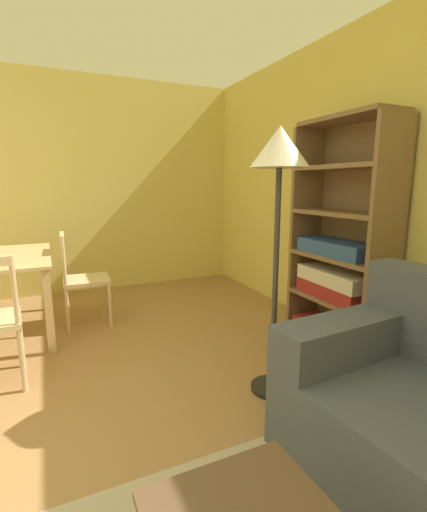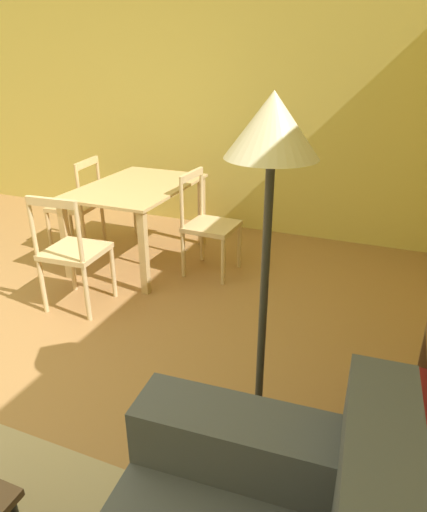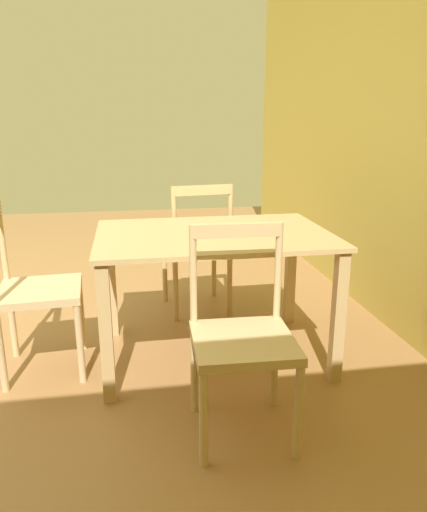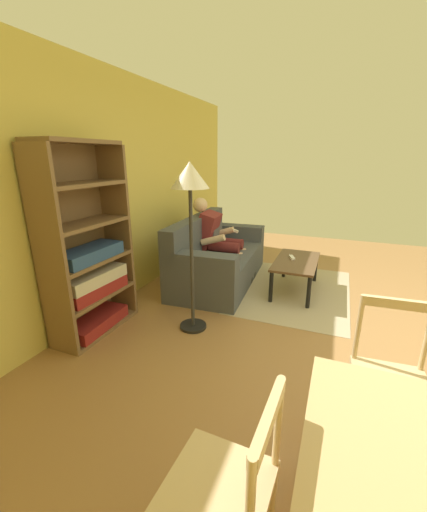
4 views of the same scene
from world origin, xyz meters
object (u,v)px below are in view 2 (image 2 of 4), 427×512
(dining_chair_near_wall, at_px, (209,225))
(floor_lamp, at_px, (271,166))
(dining_chair_by_doorway, at_px, (77,206))
(dining_chair_facing_couch, at_px, (73,252))
(dining_table, at_px, (138,197))

(dining_chair_near_wall, bearing_deg, floor_lamp, 29.30)
(dining_chair_by_doorway, height_order, floor_lamp, floor_lamp)
(dining_chair_facing_couch, relative_size, floor_lamp, 0.54)
(dining_chair_near_wall, xyz_separation_m, dining_chair_facing_couch, (0.96, -0.70, 0.01))
(dining_table, xyz_separation_m, dining_chair_facing_couch, (0.96, 0.00, -0.16))
(dining_chair_facing_couch, height_order, dining_chair_by_doorway, dining_chair_facing_couch)
(dining_table, distance_m, dining_chair_facing_couch, 0.97)
(dining_chair_near_wall, height_order, floor_lamp, floor_lamp)
(floor_lamp, bearing_deg, dining_chair_by_doorway, -126.59)
(dining_chair_facing_couch, distance_m, floor_lamp, 2.12)
(dining_table, relative_size, floor_lamp, 0.75)
(dining_chair_near_wall, distance_m, dining_chair_by_doorway, 1.41)
(dining_table, height_order, dining_chair_by_doorway, dining_chair_by_doorway)
(dining_chair_facing_couch, relative_size, dining_chair_by_doorway, 1.01)
(dining_chair_by_doorway, bearing_deg, dining_table, 89.71)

